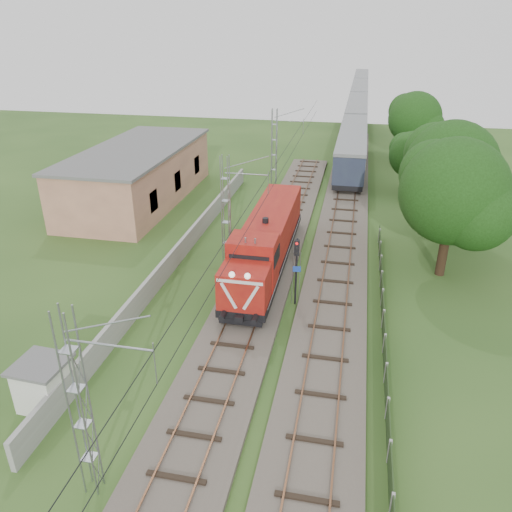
% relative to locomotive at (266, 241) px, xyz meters
% --- Properties ---
extents(ground, '(140.00, 140.00, 0.00)m').
position_rel_locomotive_xyz_m(ground, '(0.00, -11.56, -2.19)').
color(ground, '#28491B').
rests_on(ground, ground).
extents(track_main, '(4.20, 70.00, 0.45)m').
position_rel_locomotive_xyz_m(track_main, '(0.00, -4.56, -2.00)').
color(track_main, '#6B6054').
rests_on(track_main, ground).
extents(track_side, '(4.20, 80.00, 0.45)m').
position_rel_locomotive_xyz_m(track_side, '(5.00, 8.44, -2.00)').
color(track_side, '#6B6054').
rests_on(track_side, ground).
extents(catenary, '(3.31, 70.00, 8.00)m').
position_rel_locomotive_xyz_m(catenary, '(-2.95, 0.44, 1.86)').
color(catenary, gray).
rests_on(catenary, ground).
extents(boundary_wall, '(0.25, 40.00, 1.50)m').
position_rel_locomotive_xyz_m(boundary_wall, '(-6.50, 0.44, -1.44)').
color(boundary_wall, '#9E9E99').
rests_on(boundary_wall, ground).
extents(station_building, '(8.40, 20.40, 5.22)m').
position_rel_locomotive_xyz_m(station_building, '(-15.00, 12.44, 0.44)').
color(station_building, tan).
rests_on(station_building, ground).
extents(fence, '(0.12, 32.00, 1.20)m').
position_rel_locomotive_xyz_m(fence, '(8.00, -8.56, -1.59)').
color(fence, black).
rests_on(fence, ground).
extents(locomotive, '(2.91, 16.60, 4.22)m').
position_rel_locomotive_xyz_m(locomotive, '(0.00, 0.00, 0.00)').
color(locomotive, black).
rests_on(locomotive, ground).
extents(coach_rake, '(3.23, 96.24, 3.73)m').
position_rel_locomotive_xyz_m(coach_rake, '(5.00, 65.47, 0.46)').
color(coach_rake, black).
rests_on(coach_rake, ground).
extents(signal_post, '(0.49, 0.39, 4.48)m').
position_rel_locomotive_xyz_m(signal_post, '(2.67, -4.50, 0.89)').
color(signal_post, black).
rests_on(signal_post, ground).
extents(relay_hut, '(2.37, 2.37, 2.32)m').
position_rel_locomotive_xyz_m(relay_hut, '(-7.40, -15.75, -1.02)').
color(relay_hut, silver).
rests_on(relay_hut, ground).
extents(tree_a, '(7.40, 7.05, 9.59)m').
position_rel_locomotive_xyz_m(tree_a, '(12.18, 1.64, 3.79)').
color(tree_a, '#382017').
rests_on(tree_a, ground).
extents(tree_b, '(7.40, 7.05, 9.59)m').
position_rel_locomotive_xyz_m(tree_b, '(12.87, 7.92, 3.80)').
color(tree_b, '#382017').
rests_on(tree_b, ground).
extents(tree_c, '(4.89, 4.66, 6.34)m').
position_rel_locomotive_xyz_m(tree_c, '(11.20, 20.02, 1.77)').
color(tree_c, '#382017').
rests_on(tree_c, ground).
extents(tree_d, '(6.65, 6.34, 8.63)m').
position_rel_locomotive_xyz_m(tree_d, '(12.23, 32.65, 3.19)').
color(tree_d, '#382017').
rests_on(tree_d, ground).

